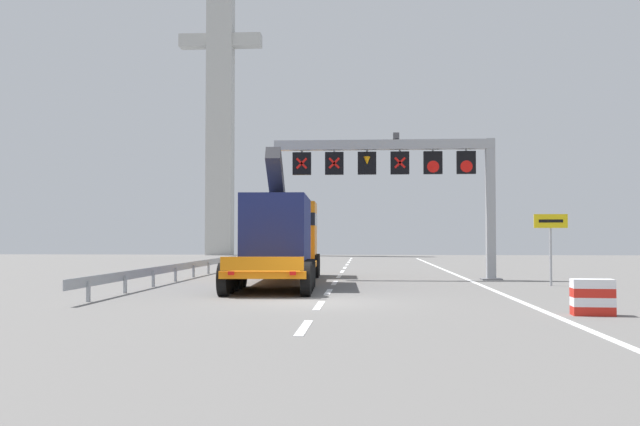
# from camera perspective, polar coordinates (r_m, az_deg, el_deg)

# --- Properties ---
(ground) EXTENTS (112.00, 112.00, 0.00)m
(ground) POSITION_cam_1_polar(r_m,az_deg,el_deg) (21.18, -0.52, -7.23)
(ground) COLOR slate
(lane_markings) EXTENTS (0.20, 51.74, 0.01)m
(lane_markings) POSITION_cam_1_polar(r_m,az_deg,el_deg) (39.67, 1.82, -4.76)
(lane_markings) COLOR silver
(lane_markings) RESTS_ON ground
(edge_line_right) EXTENTS (0.20, 63.00, 0.01)m
(edge_line_right) POSITION_cam_1_polar(r_m,az_deg,el_deg) (33.41, 11.75, -5.25)
(edge_line_right) COLOR silver
(edge_line_right) RESTS_ON ground
(overhead_lane_gantry) EXTENTS (10.34, 0.90, 6.73)m
(overhead_lane_gantry) POSITION_cam_1_polar(r_m,az_deg,el_deg) (32.54, 7.28, 3.71)
(overhead_lane_gantry) COLOR #9EA0A5
(overhead_lane_gantry) RESTS_ON ground
(heavy_haul_truck_orange) EXTENTS (3.47, 14.14, 5.30)m
(heavy_haul_truck_orange) POSITION_cam_1_polar(r_m,az_deg,el_deg) (30.51, -3.03, -1.88)
(heavy_haul_truck_orange) COLOR orange
(heavy_haul_truck_orange) RESTS_ON ground
(exit_sign_yellow) EXTENTS (1.32, 0.15, 2.86)m
(exit_sign_yellow) POSITION_cam_1_polar(r_m,az_deg,el_deg) (29.54, 18.19, -1.49)
(exit_sign_yellow) COLOR #9EA0A5
(exit_sign_yellow) RESTS_ON ground
(crash_barrier_striped) EXTENTS (1.03, 0.56, 0.90)m
(crash_barrier_striped) POSITION_cam_1_polar(r_m,az_deg,el_deg) (18.82, 21.22, -6.38)
(crash_barrier_striped) COLOR red
(crash_barrier_striped) RESTS_ON ground
(guardrail_left) EXTENTS (0.13, 25.85, 0.76)m
(guardrail_left) POSITION_cam_1_polar(r_m,az_deg,el_deg) (33.06, -10.97, -4.32)
(guardrail_left) COLOR #999EA3
(guardrail_left) RESTS_ON ground
(bridge_pylon_distant) EXTENTS (9.00, 2.00, 37.81)m
(bridge_pylon_distant) POSITION_cam_1_polar(r_m,az_deg,el_deg) (79.04, -8.07, 10.74)
(bridge_pylon_distant) COLOR #B7B7B2
(bridge_pylon_distant) RESTS_ON ground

